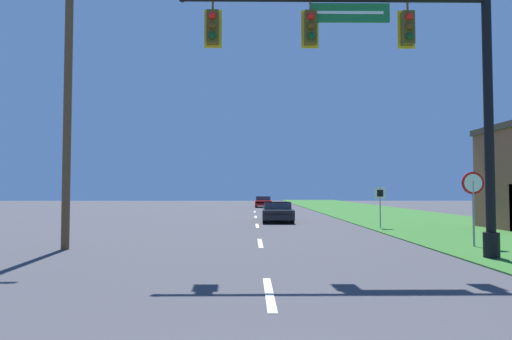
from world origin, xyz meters
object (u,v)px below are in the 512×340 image
at_px(signal_mast, 405,76).
at_px(far_car, 263,202).
at_px(stop_sign, 473,192).
at_px(car_ahead, 277,212).
at_px(route_sign_post, 380,198).
at_px(utility_pole_near, 68,91).

bearing_deg(signal_mast, far_car, 94.38).
distance_m(signal_mast, stop_sign, 5.19).
distance_m(signal_mast, far_car, 39.35).
bearing_deg(signal_mast, car_ahead, 100.35).
relative_size(stop_sign, route_sign_post, 1.23).
bearing_deg(stop_sign, utility_pole_near, -178.64).
bearing_deg(far_car, car_ahead, -89.44).
relative_size(route_sign_post, utility_pole_near, 0.20).
bearing_deg(route_sign_post, utility_pole_near, -147.92).
distance_m(stop_sign, route_sign_post, 7.61).
bearing_deg(route_sign_post, signal_mast, -101.85).
xyz_separation_m(car_ahead, route_sign_post, (4.87, -4.99, 0.92)).
relative_size(far_car, utility_pole_near, 0.45).
bearing_deg(utility_pole_near, route_sign_post, 32.08).
relative_size(car_ahead, utility_pole_near, 0.43).
relative_size(signal_mast, utility_pole_near, 0.90).
relative_size(signal_mast, route_sign_post, 4.44).
bearing_deg(utility_pole_near, signal_mast, -12.01).
relative_size(car_ahead, far_car, 0.96).
bearing_deg(stop_sign, far_car, 99.52).
bearing_deg(route_sign_post, car_ahead, 134.27).
height_order(car_ahead, route_sign_post, route_sign_post).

